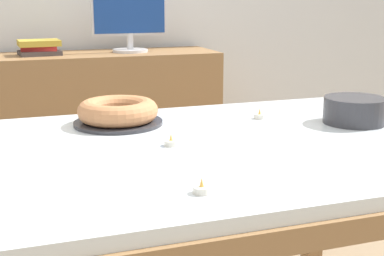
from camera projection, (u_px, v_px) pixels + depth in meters
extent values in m
cube|color=silver|center=(157.00, 154.00, 1.55)|extent=(1.79, 1.06, 0.04)
cube|color=olive|center=(222.00, 244.00, 1.09)|extent=(1.82, 0.08, 0.06)
cube|color=olive|center=(122.00, 130.00, 2.02)|extent=(1.82, 0.08, 0.06)
cube|color=olive|center=(315.00, 191.00, 2.35)|extent=(0.07, 0.07, 0.70)
cube|color=olive|center=(86.00, 130.00, 3.05)|extent=(1.51, 0.44, 0.87)
cylinder|color=silver|center=(130.00, 51.00, 3.03)|extent=(0.20, 0.20, 0.02)
cylinder|color=silver|center=(130.00, 41.00, 3.02)|extent=(0.04, 0.04, 0.09)
cube|color=silver|center=(129.00, 9.00, 2.97)|extent=(0.42, 0.02, 0.28)
cube|color=navy|center=(130.00, 10.00, 2.96)|extent=(0.40, 0.00, 0.26)
cube|color=#3F3838|center=(40.00, 53.00, 2.87)|extent=(0.23, 0.19, 0.02)
cube|color=maroon|center=(39.00, 48.00, 2.87)|extent=(0.20, 0.16, 0.03)
cube|color=#B29933|center=(39.00, 43.00, 2.86)|extent=(0.22, 0.18, 0.03)
cylinder|color=#333338|center=(118.00, 123.00, 1.82)|extent=(0.30, 0.30, 0.01)
torus|color=#BC7A4C|center=(118.00, 111.00, 1.81)|extent=(0.27, 0.27, 0.07)
cylinder|color=#333338|center=(354.00, 122.00, 1.84)|extent=(0.21, 0.21, 0.01)
cylinder|color=#333338|center=(354.00, 119.00, 1.84)|extent=(0.21, 0.21, 0.01)
cylinder|color=#333338|center=(354.00, 116.00, 1.84)|extent=(0.21, 0.21, 0.01)
cylinder|color=#333338|center=(354.00, 113.00, 1.83)|extent=(0.21, 0.21, 0.01)
cylinder|color=#333338|center=(354.00, 110.00, 1.83)|extent=(0.21, 0.21, 0.01)
cylinder|color=#333338|center=(355.00, 107.00, 1.83)|extent=(0.21, 0.21, 0.01)
cylinder|color=#333338|center=(355.00, 105.00, 1.83)|extent=(0.21, 0.21, 0.01)
cylinder|color=#333338|center=(355.00, 102.00, 1.82)|extent=(0.21, 0.21, 0.01)
cylinder|color=#333338|center=(355.00, 99.00, 1.82)|extent=(0.21, 0.21, 0.01)
cylinder|color=silver|center=(202.00, 190.00, 1.19)|extent=(0.04, 0.04, 0.02)
cylinder|color=white|center=(202.00, 187.00, 1.19)|extent=(0.03, 0.03, 0.00)
cone|color=#F9B74C|center=(202.00, 182.00, 1.18)|extent=(0.01, 0.01, 0.02)
cylinder|color=silver|center=(171.00, 143.00, 1.56)|extent=(0.04, 0.04, 0.02)
cylinder|color=white|center=(171.00, 141.00, 1.56)|extent=(0.03, 0.03, 0.00)
cone|color=#F9B74C|center=(171.00, 137.00, 1.56)|extent=(0.01, 0.01, 0.02)
cylinder|color=silver|center=(259.00, 116.00, 1.91)|extent=(0.04, 0.04, 0.02)
cylinder|color=white|center=(260.00, 115.00, 1.90)|extent=(0.03, 0.03, 0.00)
cone|color=#F9B74C|center=(260.00, 111.00, 1.90)|extent=(0.01, 0.01, 0.02)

